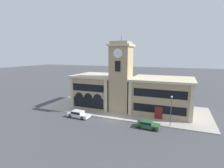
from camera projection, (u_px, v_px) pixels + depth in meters
name	position (u px, v px, depth m)	size (l,w,h in m)	color
ground_plane	(112.00, 119.00, 34.72)	(300.00, 300.00, 0.00)	#424247
sidewalk_kerb	(123.00, 108.00, 41.59)	(37.68, 15.04, 0.15)	#A39E93
clock_tower	(121.00, 77.00, 38.51)	(4.92, 4.92, 16.68)	tan
town_hall_left_wing	(97.00, 90.00, 44.22)	(10.25, 10.29, 7.78)	tan
town_hall_right_wing	(162.00, 95.00, 38.44)	(13.13, 10.29, 7.69)	tan
parked_car_near	(78.00, 114.00, 35.67)	(4.86, 2.13, 1.38)	silver
parked_car_mid	(148.00, 124.00, 30.49)	(4.12, 2.08, 1.29)	#285633
street_lamp	(171.00, 106.00, 30.51)	(0.36, 0.36, 5.51)	#4C4C51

